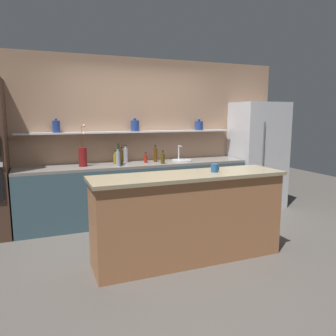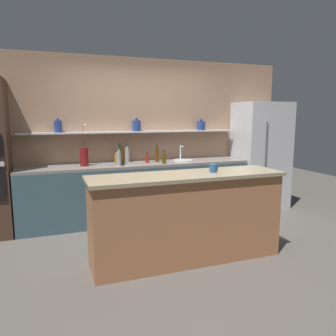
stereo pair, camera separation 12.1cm
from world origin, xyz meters
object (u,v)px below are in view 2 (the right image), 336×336
at_px(refrigerator, 260,156).
at_px(bottle_spirit_3, 157,155).
at_px(bottle_oil_1, 164,159).
at_px(bottle_spirit_0, 127,155).
at_px(coffee_mug, 213,168).
at_px(bottle_wine_5, 120,157).
at_px(bottle_oil_6, 117,159).
at_px(bottle_spirit_2, 120,155).
at_px(bottle_spirit_4, 119,158).
at_px(bottle_sauce_8, 147,158).
at_px(bottle_spirit_7, 122,156).
at_px(sink_fixture, 183,160).
at_px(flower_vase, 84,156).

relative_size(refrigerator, bottle_spirit_3, 6.91).
relative_size(refrigerator, bottle_oil_1, 8.94).
bearing_deg(bottle_spirit_0, coffee_mug, -72.51).
distance_m(bottle_wine_5, bottle_oil_6, 0.13).
relative_size(bottle_spirit_2, bottle_spirit_4, 1.03).
xyz_separation_m(refrigerator, bottle_sauce_8, (-2.13, 0.05, 0.04)).
bearing_deg(bottle_spirit_0, bottle_oil_6, -145.83).
height_order(refrigerator, bottle_spirit_7, refrigerator).
xyz_separation_m(bottle_spirit_0, coffee_mug, (0.58, -1.85, 0.03)).
xyz_separation_m(sink_fixture, bottle_spirit_4, (-1.12, -0.19, 0.10)).
distance_m(flower_vase, bottle_oil_6, 0.50).
distance_m(bottle_spirit_3, bottle_sauce_8, 0.19).
height_order(refrigerator, bottle_spirit_0, refrigerator).
bearing_deg(bottle_spirit_2, refrigerator, -4.61).
xyz_separation_m(flower_vase, bottle_wine_5, (0.52, -0.08, -0.03)).
relative_size(flower_vase, bottle_spirit_0, 2.19).
height_order(sink_fixture, bottle_spirit_3, bottle_spirit_3).
height_order(bottle_spirit_4, bottle_oil_6, bottle_spirit_4).
distance_m(sink_fixture, bottle_spirit_2, 1.05).
distance_m(bottle_spirit_4, bottle_wine_5, 0.10).
bearing_deg(sink_fixture, bottle_spirit_3, 173.58).
xyz_separation_m(bottle_spirit_0, bottle_oil_1, (0.50, -0.37, -0.04)).
distance_m(refrigerator, bottle_spirit_0, 2.43).
distance_m(bottle_spirit_3, coffee_mug, 1.73).
height_order(refrigerator, bottle_wine_5, refrigerator).
relative_size(bottle_wine_5, bottle_spirit_7, 1.20).
xyz_separation_m(refrigerator, bottle_oil_6, (-2.62, 0.08, 0.05)).
height_order(refrigerator, sink_fixture, refrigerator).
bearing_deg(bottle_oil_1, bottle_oil_6, 162.21).
height_order(flower_vase, bottle_sauce_8, flower_vase).
distance_m(bottle_oil_6, coffee_mug, 1.89).
bearing_deg(bottle_spirit_7, bottle_oil_6, 172.31).
xyz_separation_m(bottle_oil_1, bottle_spirit_7, (-0.62, 0.21, 0.03)).
distance_m(flower_vase, bottle_sauce_8, 0.99).
height_order(bottle_spirit_0, bottle_oil_6, bottle_spirit_0).
relative_size(sink_fixture, coffee_mug, 3.26).
xyz_separation_m(flower_vase, bottle_spirit_7, (0.59, 0.03, -0.04)).
relative_size(bottle_oil_1, bottle_spirit_3, 0.77).
bearing_deg(bottle_sauce_8, bottle_oil_1, -42.39).
distance_m(bottle_spirit_0, bottle_oil_6, 0.25).
relative_size(flower_vase, coffee_mug, 6.03).
height_order(bottle_spirit_2, bottle_spirit_4, bottle_spirit_2).
bearing_deg(sink_fixture, bottle_sauce_8, 179.53).
height_order(bottle_spirit_4, bottle_wine_5, bottle_wine_5).
height_order(flower_vase, bottle_wine_5, flower_vase).
bearing_deg(coffee_mug, bottle_spirit_3, 93.83).
relative_size(bottle_spirit_0, bottle_spirit_3, 1.03).
xyz_separation_m(flower_vase, bottle_spirit_2, (0.58, 0.17, -0.04)).
relative_size(bottle_spirit_0, bottle_oil_6, 1.32).
bearing_deg(refrigerator, bottle_wine_5, -179.07).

